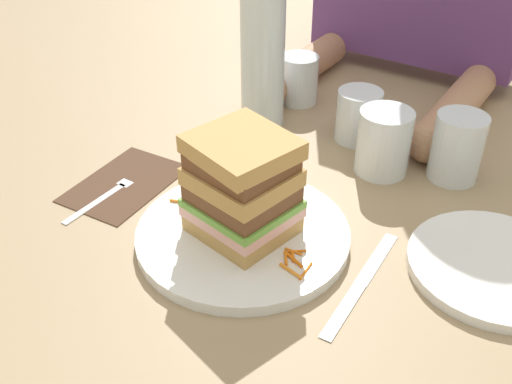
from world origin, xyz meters
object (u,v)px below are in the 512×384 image
object	(u,v)px
sandwich	(242,187)
empty_tumbler_0	(299,79)
main_plate	(243,234)
juice_glass	(383,146)
napkin_dark	(123,184)
fork	(112,190)
side_plate	(494,266)
empty_tumbler_1	(358,116)
empty_tumbler_2	(457,147)
water_bottle	(263,41)
knife	(360,285)

from	to	relation	value
sandwich	empty_tumbler_0	size ratio (longest dim) A/B	1.59
main_plate	juice_glass	bearing A→B (deg)	72.00
sandwich	napkin_dark	size ratio (longest dim) A/B	0.80
fork	main_plate	bearing A→B (deg)	4.25
empty_tumbler_0	side_plate	world-z (taller)	empty_tumbler_0
empty_tumbler_1	empty_tumbler_2	distance (m)	0.17
main_plate	empty_tumbler_0	world-z (taller)	empty_tumbler_0
napkin_dark	water_bottle	xyz separation A→B (m)	(0.06, 0.27, 0.14)
juice_glass	empty_tumbler_1	distance (m)	0.10
fork	empty_tumbler_2	xyz separation A→B (m)	(0.38, 0.30, 0.04)
sandwich	empty_tumbler_2	bearing A→B (deg)	58.76
side_plate	water_bottle	bearing A→B (deg)	159.46
napkin_dark	fork	xyz separation A→B (m)	(-0.00, -0.02, 0.00)
empty_tumbler_0	empty_tumbler_2	xyz separation A→B (m)	(0.31, -0.09, 0.01)
main_plate	empty_tumbler_2	world-z (taller)	empty_tumbler_2
fork	juice_glass	size ratio (longest dim) A/B	1.73
empty_tumbler_0	main_plate	bearing A→B (deg)	-70.09
fork	water_bottle	world-z (taller)	water_bottle
sandwich	empty_tumbler_0	xyz separation A→B (m)	(-0.14, 0.38, -0.04)
knife	empty_tumbler_2	world-z (taller)	empty_tumbler_2
juice_glass	empty_tumbler_0	size ratio (longest dim) A/B	1.13
empty_tumbler_2	napkin_dark	bearing A→B (deg)	-144.09
juice_glass	empty_tumbler_1	size ratio (longest dim) A/B	1.16
main_plate	empty_tumbler_1	size ratio (longest dim) A/B	3.24
empty_tumbler_0	empty_tumbler_1	bearing A→B (deg)	-24.56
napkin_dark	side_plate	bearing A→B (deg)	12.26
juice_glass	side_plate	bearing A→B (deg)	-33.00
side_plate	main_plate	bearing A→B (deg)	-157.97
napkin_dark	side_plate	distance (m)	0.50
empty_tumbler_2	empty_tumbler_1	bearing A→B (deg)	171.11
sandwich	juice_glass	xyz separation A→B (m)	(0.08, 0.24, -0.04)
empty_tumbler_1	empty_tumbler_2	world-z (taller)	empty_tumbler_2
sandwich	water_bottle	xyz separation A→B (m)	(-0.15, 0.27, 0.06)
fork	knife	xyz separation A→B (m)	(0.37, 0.02, -0.00)
main_plate	napkin_dark	bearing A→B (deg)	178.21
knife	fork	bearing A→B (deg)	-177.10
napkin_dark	knife	distance (m)	0.37
knife	water_bottle	size ratio (longest dim) A/B	0.64
sandwich	napkin_dark	distance (m)	0.23
juice_glass	empty_tumbler_0	world-z (taller)	juice_glass
juice_glass	napkin_dark	bearing A→B (deg)	-140.76
napkin_dark	empty_tumbler_0	distance (m)	0.38
sandwich	empty_tumbler_2	xyz separation A→B (m)	(0.17, 0.28, -0.03)
empty_tumbler_0	side_plate	bearing A→B (deg)	-32.31
empty_tumbler_2	side_plate	world-z (taller)	empty_tumbler_2
side_plate	empty_tumbler_2	bearing A→B (deg)	122.06
juice_glass	empty_tumbler_2	size ratio (longest dim) A/B	0.97
sandwich	side_plate	bearing A→B (deg)	22.04
juice_glass	empty_tumbler_0	distance (m)	0.25
knife	empty_tumbler_0	xyz separation A→B (m)	(-0.30, 0.37, 0.04)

